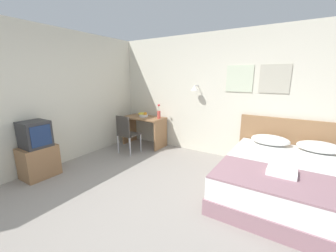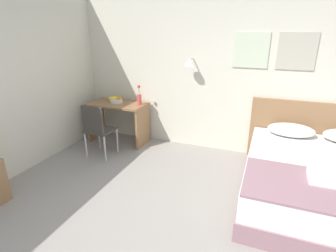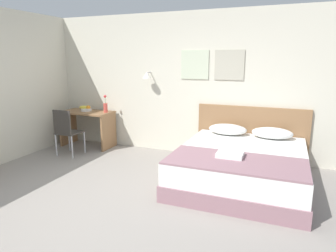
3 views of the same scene
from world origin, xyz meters
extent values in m
plane|color=gray|center=(0.00, 0.00, 0.00)|extent=(24.00, 24.00, 0.00)
cube|color=beige|center=(0.00, 2.61, 1.32)|extent=(5.96, 0.06, 2.65)
cube|color=beige|center=(0.35, 2.57, 1.70)|extent=(0.52, 0.02, 0.52)
cube|color=#B7B29E|center=(0.98, 2.57, 1.70)|extent=(0.52, 0.02, 0.52)
cylinder|color=#B2B2B7|center=(-0.55, 2.50, 1.55)|extent=(0.02, 0.16, 0.02)
cone|color=white|center=(-0.55, 2.41, 1.50)|extent=(0.17, 0.17, 0.12)
cube|color=gray|center=(1.42, 1.48, 0.11)|extent=(1.80, 2.09, 0.22)
cube|color=white|center=(1.42, 1.48, 0.37)|extent=(1.76, 2.05, 0.30)
cube|color=#8E6642|center=(1.42, 2.55, 0.49)|extent=(1.92, 0.06, 0.99)
ellipsoid|color=white|center=(1.05, 2.28, 0.61)|extent=(0.65, 0.38, 0.18)
ellipsoid|color=white|center=(1.79, 2.28, 0.61)|extent=(0.65, 0.38, 0.18)
cube|color=gray|center=(1.42, 0.87, 0.53)|extent=(1.74, 0.84, 0.02)
cube|color=white|center=(1.33, 1.02, 0.57)|extent=(0.34, 0.28, 0.06)
cube|color=#8E6642|center=(-1.86, 2.25, 0.72)|extent=(1.06, 0.56, 0.03)
cube|color=#8E6642|center=(-2.38, 2.25, 0.35)|extent=(0.04, 0.52, 0.71)
cube|color=#8E6642|center=(-1.35, 2.25, 0.35)|extent=(0.04, 0.52, 0.71)
cube|color=#3D3833|center=(-1.82, 1.64, 0.44)|extent=(0.41, 0.41, 0.02)
cube|color=#3D3833|center=(-1.82, 1.45, 0.67)|extent=(0.38, 0.03, 0.45)
cylinder|color=#B7B7BC|center=(-2.01, 1.83, 0.21)|extent=(0.03, 0.03, 0.43)
cylinder|color=#B7B7BC|center=(-1.64, 1.83, 0.21)|extent=(0.03, 0.03, 0.43)
cylinder|color=#B7B7BC|center=(-2.01, 1.46, 0.21)|extent=(0.03, 0.03, 0.43)
cylinder|color=#B7B7BC|center=(-1.64, 1.46, 0.21)|extent=(0.03, 0.03, 0.43)
cylinder|color=silver|center=(-1.90, 2.28, 0.77)|extent=(0.22, 0.22, 0.05)
sphere|color=orange|center=(-1.86, 2.30, 0.82)|extent=(0.09, 0.09, 0.09)
ellipsoid|color=yellow|center=(-1.94, 2.27, 0.82)|extent=(0.21, 0.14, 0.07)
cylinder|color=#D14C42|center=(-1.43, 2.30, 0.83)|extent=(0.08, 0.08, 0.19)
cylinder|color=#3D7538|center=(-1.43, 2.30, 1.00)|extent=(0.01, 0.01, 0.14)
sphere|color=#DB3838|center=(-1.43, 2.30, 1.07)|extent=(0.06, 0.06, 0.06)
camera|label=1|loc=(1.39, -1.76, 1.73)|focal=22.00mm
camera|label=2|loc=(0.68, -1.71, 1.96)|focal=28.00mm
camera|label=3|loc=(1.97, -2.79, 1.80)|focal=32.00mm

